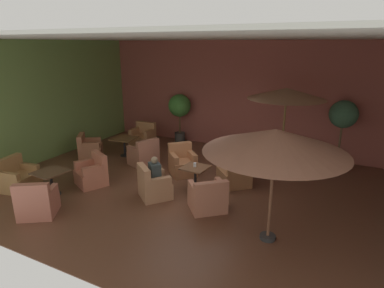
# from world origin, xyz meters

# --- Properties ---
(ground_plane) EXTENTS (10.53, 8.11, 0.02)m
(ground_plane) POSITION_xyz_m (0.00, 0.00, -0.01)
(ground_plane) COLOR brown
(wall_back_brick) EXTENTS (10.53, 0.08, 3.89)m
(wall_back_brick) POSITION_xyz_m (0.00, 4.01, 1.94)
(wall_back_brick) COLOR #984A40
(wall_back_brick) RESTS_ON ground_plane
(wall_left_accent) EXTENTS (0.08, 8.11, 3.89)m
(wall_left_accent) POSITION_xyz_m (-5.23, 0.00, 1.94)
(wall_left_accent) COLOR #72954B
(wall_left_accent) RESTS_ON ground_plane
(ceiling_slab) EXTENTS (10.53, 8.11, 0.06)m
(ceiling_slab) POSITION_xyz_m (0.00, 0.00, 3.92)
(ceiling_slab) COLOR silver
(ceiling_slab) RESTS_ON wall_back_brick
(cafe_table_front_left) EXTENTS (0.69, 0.69, 0.65)m
(cafe_table_front_left) POSITION_xyz_m (0.34, -0.07, 0.50)
(cafe_table_front_left) COLOR black
(cafe_table_front_left) RESTS_ON ground_plane
(armchair_front_left_north) EXTENTS (1.08, 1.07, 0.81)m
(armchair_front_left_north) POSITION_xyz_m (1.09, -0.94, 0.31)
(armchair_front_left_north) COLOR #B77054
(armchair_front_left_north) RESTS_ON ground_plane
(armchair_front_left_east) EXTENTS (1.08, 1.08, 0.91)m
(armchair_front_left_east) POSITION_xyz_m (1.19, 0.72, 0.33)
(armchair_front_left_east) COLOR #A56B42
(armchair_front_left_east) RESTS_ON ground_plane
(armchair_front_left_south) EXTENTS (1.03, 1.03, 0.92)m
(armchair_front_left_south) POSITION_xyz_m (-0.49, 0.75, 0.34)
(armchair_front_left_south) COLOR #A96B43
(armchair_front_left_south) RESTS_ON ground_plane
(armchair_front_left_west) EXTENTS (1.01, 1.01, 0.88)m
(armchair_front_left_west) POSITION_xyz_m (-0.40, -0.96, 0.32)
(armchair_front_left_west) COLOR #AD7954
(armchair_front_left_west) RESTS_ON ground_plane
(cafe_table_front_right) EXTENTS (0.84, 0.84, 0.65)m
(cafe_table_front_right) POSITION_xyz_m (-3.09, 1.31, 0.53)
(cafe_table_front_right) COLOR black
(cafe_table_front_right) RESTS_ON ground_plane
(armchair_front_right_north) EXTENTS (0.84, 0.75, 0.91)m
(armchair_front_right_north) POSITION_xyz_m (-3.14, 2.49, 0.34)
(armchair_front_right_north) COLOR #AF7447
(armchair_front_right_north) RESTS_ON ground_plane
(armchair_front_right_east) EXTENTS (1.04, 1.04, 0.84)m
(armchair_front_right_east) POSITION_xyz_m (-4.04, 0.61, 0.31)
(armchair_front_right_east) COLOR #AF6A48
(armchair_front_right_east) RESTS_ON ground_plane
(armchair_front_right_south) EXTENTS (0.98, 1.00, 0.89)m
(armchair_front_right_south) POSITION_xyz_m (-1.98, 0.88, 0.32)
(armchair_front_right_south) COLOR #AD6C53
(armchair_front_right_south) RESTS_ON ground_plane
(cafe_table_mid_center) EXTENTS (0.77, 0.77, 0.65)m
(cafe_table_mid_center) POSITION_xyz_m (-2.84, -2.01, 0.50)
(cafe_table_mid_center) COLOR black
(cafe_table_mid_center) RESTS_ON ground_plane
(armchair_mid_center_north) EXTENTS (1.00, 0.98, 0.87)m
(armchair_mid_center_north) POSITION_xyz_m (-2.37, -1.05, 0.32)
(armchair_mid_center_north) COLOR #B7664B
(armchair_mid_center_north) RESTS_ON ground_plane
(armchair_mid_center_east) EXTENTS (0.89, 0.92, 0.89)m
(armchair_mid_center_east) POSITION_xyz_m (-3.91, -2.19, 0.32)
(armchair_mid_center_east) COLOR #A47543
(armchair_mid_center_east) RESTS_ON ground_plane
(armchair_mid_center_south) EXTENTS (1.04, 1.04, 0.88)m
(armchair_mid_center_south) POSITION_xyz_m (-2.25, -2.92, 0.32)
(armchair_mid_center_south) COLOR #B56752
(armchair_mid_center_south) RESTS_ON ground_plane
(patio_umbrella_tall_red) EXTENTS (2.20, 2.20, 2.58)m
(patio_umbrella_tall_red) POSITION_xyz_m (2.12, 2.11, 2.41)
(patio_umbrella_tall_red) COLOR #2D2D2D
(patio_umbrella_tall_red) RESTS_ON ground_plane
(patio_umbrella_center_beige) EXTENTS (2.68, 2.68, 2.28)m
(patio_umbrella_center_beige) POSITION_xyz_m (2.66, -1.49, 2.06)
(patio_umbrella_center_beige) COLOR #2D2D2D
(patio_umbrella_center_beige) RESTS_ON ground_plane
(potted_tree_left_corner) EXTENTS (0.86, 0.86, 1.92)m
(potted_tree_left_corner) POSITION_xyz_m (-2.12, 3.56, 1.37)
(potted_tree_left_corner) COLOR #3B3A36
(potted_tree_left_corner) RESTS_ON ground_plane
(potted_tree_mid_left) EXTENTS (0.83, 0.83, 2.17)m
(potted_tree_mid_left) POSITION_xyz_m (3.62, 3.29, 1.62)
(potted_tree_mid_left) COLOR #3C3538
(potted_tree_mid_left) RESTS_ON ground_plane
(patron_blue_shirt) EXTENTS (0.41, 0.40, 0.68)m
(patron_blue_shirt) POSITION_xyz_m (-0.37, -0.93, 0.71)
(patron_blue_shirt) COLOR #2F383A
(patron_blue_shirt) RESTS_ON ground_plane
(iced_drink_cup) EXTENTS (0.08, 0.08, 0.11)m
(iced_drink_cup) POSITION_xyz_m (0.32, -0.05, 0.70)
(iced_drink_cup) COLOR white
(iced_drink_cup) RESTS_ON cafe_table_front_left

